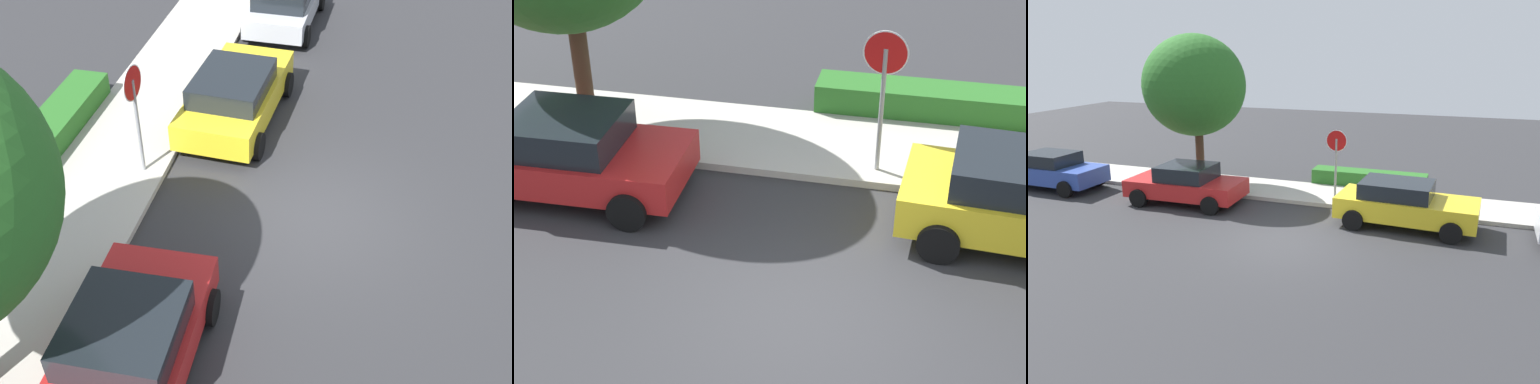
% 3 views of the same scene
% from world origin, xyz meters
% --- Properties ---
extents(ground_plane, '(60.00, 60.00, 0.00)m').
position_xyz_m(ground_plane, '(0.00, 0.00, 0.00)').
color(ground_plane, '#2D2D30').
extents(sidewalk_curb, '(32.00, 2.53, 0.14)m').
position_xyz_m(sidewalk_curb, '(0.00, 4.70, 0.07)').
color(sidewalk_curb, '#B2ADA3').
rests_on(sidewalk_curb, ground_plane).
extents(stop_sign, '(0.75, 0.09, 2.68)m').
position_xyz_m(stop_sign, '(0.55, 3.91, 1.83)').
color(stop_sign, gray).
rests_on(stop_sign, ground_plane).
extents(parked_car_red, '(4.12, 2.20, 1.41)m').
position_xyz_m(parked_car_red, '(-4.50, 2.29, 0.72)').
color(parked_car_red, red).
rests_on(parked_car_red, ground_plane).
extents(front_yard_hedge, '(4.45, 0.92, 0.70)m').
position_xyz_m(front_yard_hedge, '(1.29, 6.38, 0.35)').
color(front_yard_hedge, '#286623').
rests_on(front_yard_hedge, ground_plane).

